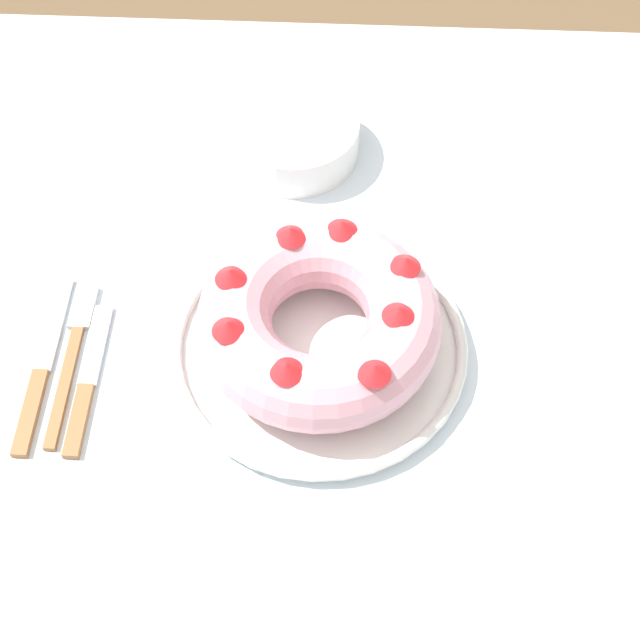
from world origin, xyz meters
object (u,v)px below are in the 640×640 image
Objects in this scene: serving_dish at (320,346)px; fork at (73,351)px; bundt_cake at (320,319)px; serving_knife at (40,374)px; cake_knife at (86,388)px; side_bowl at (294,137)px.

serving_dish is 0.26m from fork.
bundt_cake is 0.29m from serving_knife.
bundt_cake reaches higher than cake_knife.
side_bowl reaches higher than cake_knife.
side_bowl is (0.24, 0.33, 0.02)m from serving_knife.
serving_knife is at bearing -171.27° from bundt_cake.
fork is at bearing -176.98° from serving_dish.
serving_knife is 1.37× the size of side_bowl.
cake_knife is 0.39m from side_bowl.
fork is at bearing -176.98° from bundt_cake.
serving_dish is 0.05m from bundt_cake.
bundt_cake is at bearing 123.96° from serving_dish.
fork is (-0.26, -0.01, -0.06)m from bundt_cake.
serving_knife and cake_knife have the same top height.
side_bowl reaches higher than serving_knife.
serving_knife is at bearing -171.27° from serving_dish.
side_bowl is (0.21, 0.30, 0.02)m from fork.
serving_dish is 1.72× the size of cake_knife.
fork is 0.04m from serving_knife.
fork is at bearing 120.59° from cake_knife.
side_bowl reaches higher than fork.
cake_knife is (-0.23, -0.06, -0.06)m from bundt_cake.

